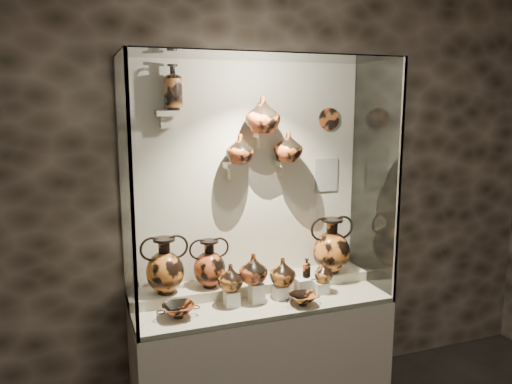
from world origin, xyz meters
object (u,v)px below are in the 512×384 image
at_px(ovoid_vase_a, 240,149).
at_px(jug_c, 282,272).
at_px(amphora_right, 331,245).
at_px(lekythos_tall, 173,84).
at_px(ovoid_vase_c, 288,146).
at_px(jug_a, 231,277).
at_px(jug_b, 253,269).
at_px(kylix_right, 303,298).
at_px(ovoid_vase_b, 263,114).
at_px(jug_e, 324,272).
at_px(amphora_left, 165,265).
at_px(lekythos_small, 306,267).
at_px(amphora_mid, 209,263).
at_px(kylix_left, 178,310).

bearing_deg(ovoid_vase_a, jug_c, -49.24).
distance_m(amphora_right, lekythos_tall, 1.58).
bearing_deg(ovoid_vase_c, jug_c, -112.17).
relative_size(jug_a, ovoid_vase_c, 0.83).
relative_size(jug_b, kylix_right, 0.87).
height_order(jug_a, ovoid_vase_b, ovoid_vase_b).
bearing_deg(jug_e, ovoid_vase_c, 123.48).
height_order(jug_a, ovoid_vase_c, ovoid_vase_c).
height_order(amphora_right, ovoid_vase_b, ovoid_vase_b).
bearing_deg(amphora_left, lekythos_small, -17.07).
xyz_separation_m(kylix_right, lekythos_tall, (-0.72, 0.42, 1.35)).
bearing_deg(lekythos_small, kylix_right, -132.83).
distance_m(ovoid_vase_a, ovoid_vase_b, 0.27).
bearing_deg(jug_c, ovoid_vase_a, 133.97).
distance_m(jug_e, kylix_right, 0.28).
distance_m(lekythos_small, kylix_right, 0.24).
height_order(jug_c, lekythos_tall, lekythos_tall).
distance_m(jug_a, ovoid_vase_a, 0.84).
height_order(jug_c, kylix_right, jug_c).
bearing_deg(lekythos_small, amphora_right, 19.77).
relative_size(amphora_left, jug_b, 1.90).
bearing_deg(lekythos_tall, amphora_mid, -10.42).
bearing_deg(jug_a, ovoid_vase_a, 60.68).
bearing_deg(ovoid_vase_c, kylix_right, -90.23).
xyz_separation_m(kylix_left, kylix_right, (0.79, -0.09, -0.01)).
bearing_deg(amphora_right, kylix_left, -152.19).
height_order(kylix_left, lekythos_tall, lekythos_tall).
relative_size(kylix_left, lekythos_tall, 0.78).
height_order(jug_b, jug_e, jug_b).
xyz_separation_m(lekythos_tall, ovoid_vase_c, (0.78, -0.04, -0.41)).
bearing_deg(amphora_left, jug_b, -24.29).
distance_m(lekythos_small, kylix_left, 0.91).
xyz_separation_m(kylix_left, ovoid_vase_c, (0.85, 0.30, 0.94)).
bearing_deg(ovoid_vase_c, jug_e, -47.83).
distance_m(jug_a, kylix_left, 0.39).
bearing_deg(kylix_left, kylix_right, -20.00).
distance_m(jug_b, jug_c, 0.21).
relative_size(amphora_mid, ovoid_vase_a, 1.66).
bearing_deg(ovoid_vase_a, amphora_right, -7.83).
xyz_separation_m(jug_e, ovoid_vase_a, (-0.51, 0.25, 0.84)).
xyz_separation_m(jug_b, ovoid_vase_c, (0.34, 0.23, 0.76)).
relative_size(amphora_mid, amphora_right, 0.81).
xyz_separation_m(amphora_left, ovoid_vase_a, (0.53, 0.05, 0.73)).
bearing_deg(amphora_left, lekythos_tall, 33.07).
distance_m(jug_a, lekythos_small, 0.54).
relative_size(amphora_left, lekythos_tall, 1.15).
bearing_deg(lekythos_tall, kylix_right, -20.21).
bearing_deg(amphora_right, jug_e, -114.15).
bearing_deg(ovoid_vase_a, ovoid_vase_b, -10.75).
height_order(amphora_right, jug_a, amphora_right).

